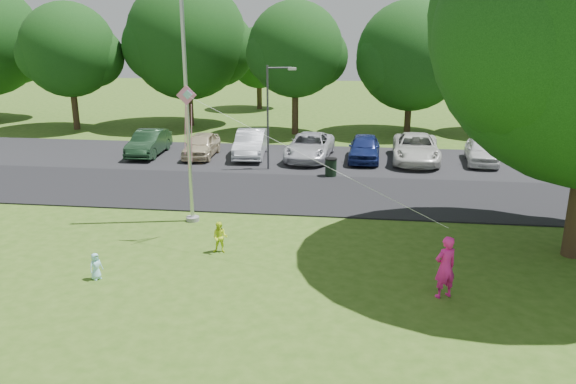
# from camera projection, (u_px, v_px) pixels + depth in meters

# --- Properties ---
(ground) EXTENTS (120.00, 120.00, 0.00)m
(ground) POSITION_uv_depth(u_px,v_px,m) (260.00, 283.00, 16.41)
(ground) COLOR #355A17
(ground) RESTS_ON ground
(park_road) EXTENTS (60.00, 6.00, 0.06)m
(park_road) POSITION_uv_depth(u_px,v_px,m) (295.00, 193.00, 24.95)
(park_road) COLOR black
(park_road) RESTS_ON ground
(parking_strip) EXTENTS (42.00, 7.00, 0.06)m
(parking_strip) POSITION_uv_depth(u_px,v_px,m) (308.00, 159.00, 31.12)
(parking_strip) COLOR black
(parking_strip) RESTS_ON ground
(flagpole) EXTENTS (0.50, 0.50, 10.00)m
(flagpole) POSITION_uv_depth(u_px,v_px,m) (187.00, 113.00, 20.37)
(flagpole) COLOR #B7BABF
(flagpole) RESTS_ON ground
(street_lamp) EXTENTS (1.46, 0.56, 5.31)m
(street_lamp) POSITION_uv_depth(u_px,v_px,m) (272.00, 108.00, 28.08)
(street_lamp) COLOR #3F3F44
(street_lamp) RESTS_ON ground
(trash_can) EXTENTS (0.60, 0.60, 0.94)m
(trash_can) POSITION_uv_depth(u_px,v_px,m) (331.00, 168.00, 27.53)
(trash_can) COLOR black
(trash_can) RESTS_ON ground
(tree_row) EXTENTS (64.35, 11.94, 10.88)m
(tree_row) POSITION_uv_depth(u_px,v_px,m) (345.00, 47.00, 37.57)
(tree_row) COLOR #332316
(tree_row) RESTS_ON ground
(horizon_trees) EXTENTS (77.46, 7.20, 7.02)m
(horizon_trees) POSITION_uv_depth(u_px,v_px,m) (377.00, 60.00, 46.84)
(horizon_trees) COLOR #332316
(horizon_trees) RESTS_ON ground
(parked_cars) EXTENTS (20.14, 5.38, 1.48)m
(parked_cars) POSITION_uv_depth(u_px,v_px,m) (321.00, 146.00, 30.88)
(parked_cars) COLOR black
(parked_cars) RESTS_ON ground
(woman) EXTENTS (0.78, 0.68, 1.79)m
(woman) POSITION_uv_depth(u_px,v_px,m) (445.00, 267.00, 15.34)
(woman) COLOR #FC219A
(woman) RESTS_ON ground
(child_yellow) EXTENTS (0.52, 0.41, 1.06)m
(child_yellow) POSITION_uv_depth(u_px,v_px,m) (220.00, 237.00, 18.45)
(child_yellow) COLOR #E2FF28
(child_yellow) RESTS_ON ground
(child_blue) EXTENTS (0.44, 0.48, 0.82)m
(child_blue) POSITION_uv_depth(u_px,v_px,m) (96.00, 266.00, 16.56)
(child_blue) COLOR #A6EFFF
(child_blue) RESTS_ON ground
(kite) EXTENTS (8.46, 3.69, 3.33)m
(kite) POSITION_uv_depth(u_px,v_px,m) (193.00, 110.00, 18.37)
(kite) COLOR pink
(kite) RESTS_ON ground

